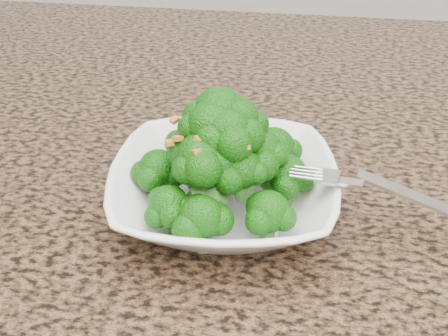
# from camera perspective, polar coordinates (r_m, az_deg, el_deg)

# --- Properties ---
(granite_counter) EXTENTS (1.64, 1.04, 0.03)m
(granite_counter) POSITION_cam_1_polar(r_m,az_deg,el_deg) (0.59, 4.38, -1.54)
(granite_counter) COLOR brown
(granite_counter) RESTS_ON cabinet
(bowl) EXTENTS (0.22, 0.22, 0.05)m
(bowl) POSITION_cam_1_polar(r_m,az_deg,el_deg) (0.51, 0.00, -2.34)
(bowl) COLOR white
(bowl) RESTS_ON granite_counter
(broccoli_pile) EXTENTS (0.18, 0.18, 0.08)m
(broccoli_pile) POSITION_cam_1_polar(r_m,az_deg,el_deg) (0.48, 0.00, 3.90)
(broccoli_pile) COLOR #145F0A
(broccoli_pile) RESTS_ON bowl
(garlic_topping) EXTENTS (0.11, 0.11, 0.01)m
(garlic_topping) POSITION_cam_1_polar(r_m,az_deg,el_deg) (0.46, 0.00, 8.46)
(garlic_topping) COLOR #C4812F
(garlic_topping) RESTS_ON broccoli_pile
(fork) EXTENTS (0.18, 0.07, 0.01)m
(fork) POSITION_cam_1_polar(r_m,az_deg,el_deg) (0.48, 13.14, -1.48)
(fork) COLOR silver
(fork) RESTS_ON bowl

